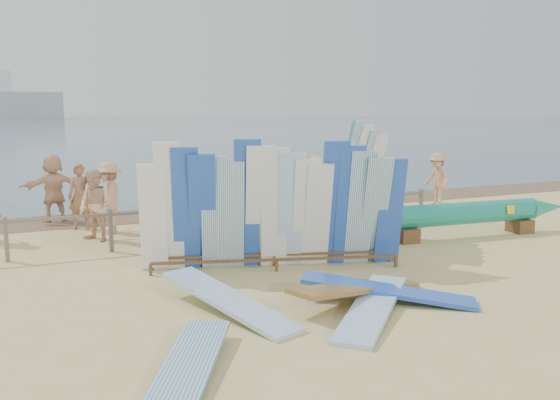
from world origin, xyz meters
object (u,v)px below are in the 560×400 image
beachgoer_9 (317,182)px  beachgoer_1 (81,196)px  beach_chair_right (284,219)px  main_surfboard_rack (275,211)px  flat_board_b (372,315)px  beachgoer_11 (53,188)px  flat_board_d (387,301)px  beachgoer_2 (95,205)px  flat_board_e (186,382)px  vendor_table (370,241)px  beachgoer_extra_0 (437,179)px  beachgoer_7 (248,186)px  beachgoer_10 (364,188)px  side_surfboard_rack (354,189)px  flat_board_c (357,301)px  flat_board_a (228,313)px  beachgoer_8 (355,189)px  beachgoer_5 (168,187)px  stroller (244,211)px  beachgoer_6 (303,186)px  beachgoer_3 (109,198)px  beach_chair_left (188,224)px  outrigger_canoe (466,215)px

beachgoer_9 → beachgoer_1: bearing=42.4°
beach_chair_right → main_surfboard_rack: bearing=-137.6°
flat_board_b → beachgoer_11: (-3.73, 9.78, 0.91)m
flat_board_d → beachgoer_2: (-3.60, 6.34, 0.82)m
main_surfboard_rack → flat_board_e: main_surfboard_rack is taller
vendor_table → beachgoer_extra_0: size_ratio=0.61×
flat_board_b → beachgoer_7: (1.31, 8.39, 0.85)m
main_surfboard_rack → beachgoer_extra_0: (7.82, 4.98, -0.29)m
beachgoer_7 → beachgoer_10: bearing=5.7°
side_surfboard_rack → beachgoer_2: bearing=117.9°
main_surfboard_rack → flat_board_c: 2.56m
flat_board_a → beachgoer_8: 7.57m
flat_board_d → flat_board_b: bearing=163.2°
flat_board_b → flat_board_a: (-1.89, 0.94, 0.00)m
side_surfboard_rack → flat_board_c: bearing=-154.9°
vendor_table → beachgoer_5: 6.90m
vendor_table → beachgoer_11: beachgoer_11 is taller
side_surfboard_rack → flat_board_d: (-1.58, -3.63, -1.24)m
flat_board_e → beachgoer_5: size_ratio=1.66×
flat_board_a → beachgoer_8: (5.37, 5.26, 0.92)m
vendor_table → main_surfboard_rack: bearing=173.0°
side_surfboard_rack → stroller: 3.17m
beachgoer_10 → beachgoer_6: bearing=16.9°
side_surfboard_rack → beachgoer_8: bearing=23.5°
vendor_table → beachgoer_2: size_ratio=0.60×
flat_board_e → stroller: size_ratio=2.33×
main_surfboard_rack → flat_board_e: bearing=-108.7°
beachgoer_3 → beachgoer_10: 6.96m
beachgoer_9 → flat_board_b: bearing=106.5°
flat_board_b → flat_board_c: 0.66m
beachgoer_11 → beachgoer_2: beachgoer_11 is taller
flat_board_e → beachgoer_8: size_ratio=1.46×
beachgoer_1 → beachgoer_5: beachgoer_1 is taller
beachgoer_3 → beachgoer_10: (6.94, -0.43, -0.10)m
stroller → beachgoer_1: (-3.73, 1.65, 0.37)m
flat_board_c → beach_chair_right: beach_chair_right is taller
vendor_table → flat_board_d: vendor_table is taller
main_surfboard_rack → flat_board_c: (0.42, -2.27, -1.10)m
beachgoer_10 → vendor_table: bearing=89.5°
main_surfboard_rack → beach_chair_right: bearing=79.6°
beach_chair_right → beachgoer_10: size_ratio=0.53×
flat_board_c → flat_board_e: bearing=97.1°
beachgoer_9 → beachgoer_7: 2.37m
beach_chair_left → beachgoer_5: (0.22, 2.82, 0.53)m
beachgoer_5 → beachgoer_3: bearing=116.4°
outrigger_canoe → beach_chair_left: (-5.92, 2.81, -0.25)m
beach_chair_left → beachgoer_6: (3.58, 1.05, 0.60)m
flat_board_b → beachgoer_8: beachgoer_8 is taller
beachgoer_1 → beachgoer_10: 7.62m
vendor_table → beachgoer_2: bearing=134.9°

